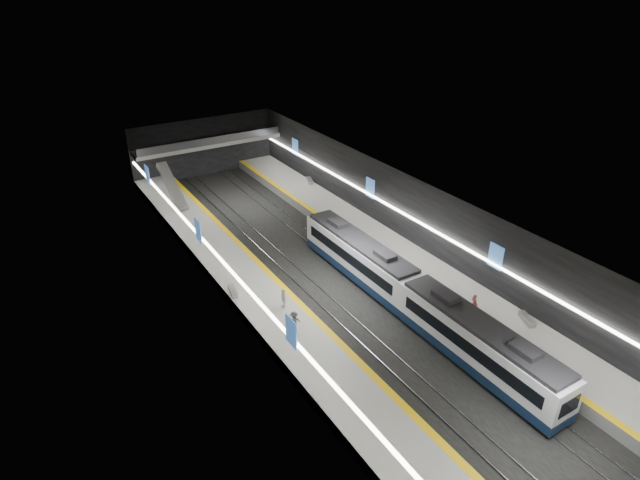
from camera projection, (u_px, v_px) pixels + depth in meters
ground at (345, 290)px, 48.95m from camera, size 70.00×70.00×0.00m
ceiling at (347, 211)px, 45.21m from camera, size 20.00×70.00×0.04m
wall_left at (242, 284)px, 42.45m from camera, size 0.04×70.00×8.00m
wall_right at (432, 226)px, 51.71m from camera, size 0.04×70.00×8.00m
wall_back at (204, 147)px, 73.46m from camera, size 20.00×0.04×8.00m
platform_left at (272, 311)px, 45.24m from camera, size 5.00×70.00×1.00m
tile_surface_left at (272, 306)px, 45.01m from camera, size 5.00×70.00×0.02m
tactile_strip_left at (294, 298)px, 46.02m from camera, size 0.60×70.00×0.02m
platform_right at (409, 264)px, 52.18m from camera, size 5.00×70.00×1.00m
tile_surface_right at (409, 260)px, 51.95m from camera, size 5.00×70.00×0.02m
tactile_strip_right at (392, 265)px, 50.92m from camera, size 0.60×70.00×0.02m
rails at (345, 290)px, 48.92m from camera, size 6.52×70.00×0.12m
train at (412, 294)px, 44.48m from camera, size 2.69×30.04×3.60m
ad_posters at (340, 243)px, 47.60m from camera, size 19.94×53.50×2.20m
cove_light_left at (245, 286)px, 42.64m from camera, size 0.25×68.60×0.12m
cove_light_right at (430, 228)px, 51.71m from camera, size 0.25×68.60×0.12m
mezzanine_bridge at (209, 143)px, 71.42m from camera, size 20.00×3.00×1.50m
escalator at (172, 186)px, 63.72m from camera, size 1.20×7.50×3.92m
bench_left_far at (233, 291)px, 46.63m from camera, size 0.84×1.91×0.45m
bench_right_near at (527, 319)px, 42.99m from camera, size 1.16×1.96×0.46m
bench_right_far at (310, 181)px, 69.68m from camera, size 1.23×2.13×0.50m
passenger_right_a at (474, 304)px, 43.76m from camera, size 0.46×0.66×1.75m
passenger_left_a at (283, 298)px, 44.47m from camera, size 0.67×1.12×1.78m
passenger_left_b at (294, 321)px, 41.69m from camera, size 1.11×0.65×1.71m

